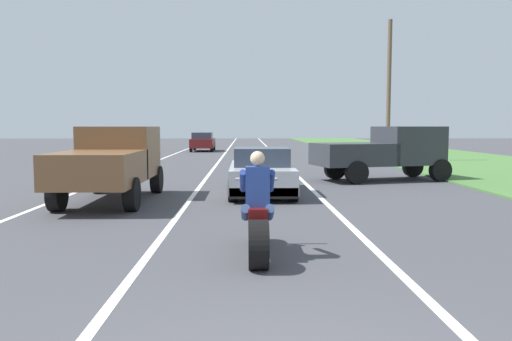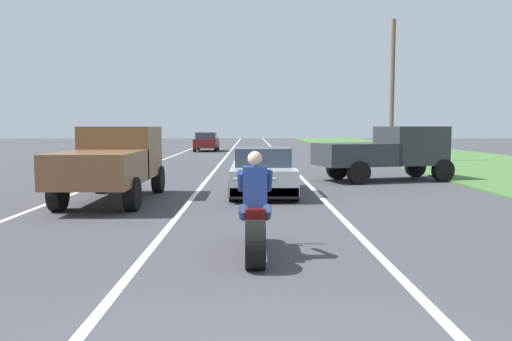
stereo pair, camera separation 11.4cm
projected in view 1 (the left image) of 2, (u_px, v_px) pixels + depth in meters
The scene contains 10 objects.
lane_stripe_left_solid at pixel (135, 169), 23.35m from camera, with size 0.14×120.00×0.01m, color white.
lane_stripe_right_solid at pixel (291, 169), 23.50m from camera, with size 0.14×120.00×0.01m, color white.
lane_stripe_centre_dashed at pixel (213, 169), 23.43m from camera, with size 0.14×120.00×0.01m, color white.
grass_verge_right at pixel (506, 168), 23.71m from camera, with size 10.00×120.00×0.06m, color #477538.
motorcycle_with_rider at pixel (258, 219), 7.62m from camera, with size 0.70×2.21×1.62m.
sports_car_silver at pixel (261, 173), 14.88m from camera, with size 1.84×4.30×1.37m.
pickup_truck_left_lane_brown at pixel (112, 160), 13.38m from camera, with size 2.02×4.80×1.98m.
pickup_truck_right_shoulder_dark_grey at pixel (386, 150), 18.62m from camera, with size 5.14×3.14×1.98m.
utility_pole_roadside at pixel (389, 91), 28.26m from camera, with size 0.24×0.24×7.86m, color brown.
distant_car_far_ahead at pixel (203, 142), 40.41m from camera, with size 1.80×4.00×1.50m.
Camera 1 is at (-0.29, -3.38, 1.99)m, focal length 35.57 mm.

